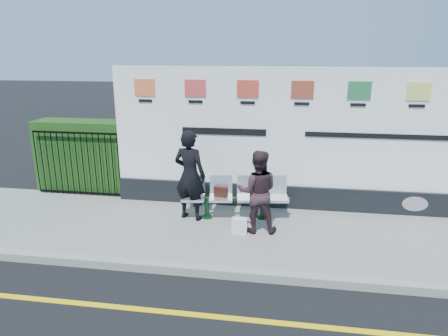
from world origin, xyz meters
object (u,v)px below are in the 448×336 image
at_px(billboard, 299,149).
at_px(woman_left, 190,175).
at_px(bench, 235,207).
at_px(woman_right, 257,192).

height_order(billboard, woman_left, billboard).
relative_size(billboard, woman_left, 4.36).
xyz_separation_m(bench, woman_left, (-0.88, -0.15, 0.69)).
bearing_deg(woman_right, bench, -52.19).
distance_m(billboard, bench, 1.84).
relative_size(bench, woman_left, 1.17).
bearing_deg(woman_right, woman_left, -20.28).
bearing_deg(bench, woman_left, -178.07).
bearing_deg(woman_left, woman_right, 179.09).
bearing_deg(woman_left, bench, -155.24).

